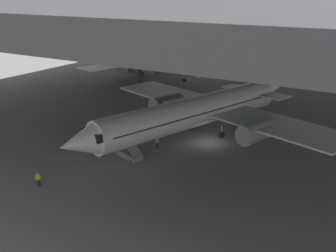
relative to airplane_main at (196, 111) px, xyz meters
The scene contains 6 objects.
ground_plane 4.25m from the airplane_main, 24.65° to the right, with size 110.00×110.00×0.00m, color slate.
airplane_main is the anchor object (origin of this frame).
boarding_stairs 11.09m from the airplane_main, 111.28° to the right, with size 4.54×2.65×4.78m.
crew_worker_near_nose 22.10m from the airplane_main, 108.55° to the right, with size 0.40×0.44×1.56m.
crew_worker_by_stairs 7.12m from the airplane_main, 108.46° to the right, with size 0.42×0.41×1.69m.
airplane_distant 39.72m from the airplane_main, 130.58° to the left, with size 33.24×32.76×10.68m.
Camera 1 is at (20.48, -43.84, 18.91)m, focal length 42.70 mm.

